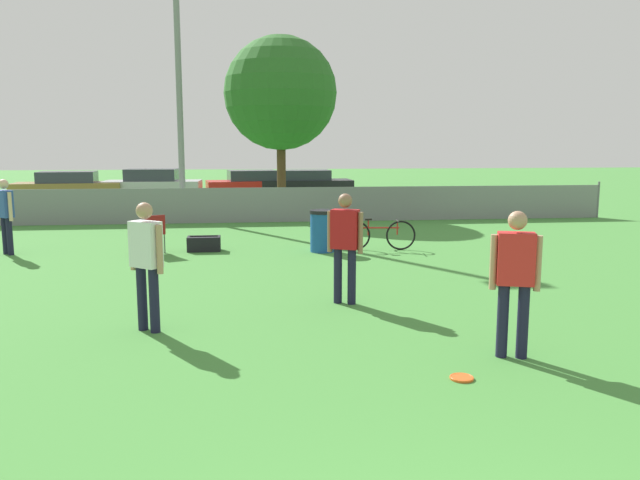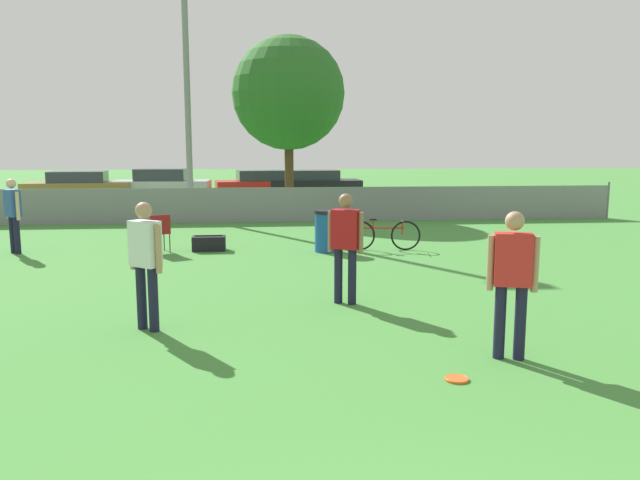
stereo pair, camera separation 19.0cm
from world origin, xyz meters
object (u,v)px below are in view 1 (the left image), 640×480
at_px(spectator_in_blue, 5,211).
at_px(bicycle_sideline, 378,235).
at_px(player_receiver_white, 146,257).
at_px(parked_car_tan, 68,187).
at_px(parked_car_silver, 152,185).
at_px(parked_car_red, 252,185).
at_px(gear_bag_sideline, 204,244).
at_px(player_defender_red, 345,240).
at_px(frisbee_disc, 462,378).
at_px(folding_chair_sideline, 154,231).
at_px(light_pole, 177,34).
at_px(tree_near_pole, 281,93).
at_px(trash_bin, 322,231).
at_px(player_thrower_red, 515,274).
at_px(parked_car_dark, 305,184).

bearing_deg(spectator_in_blue, bicycle_sideline, -137.99).
xyz_separation_m(player_receiver_white, parked_car_tan, (-6.25, 19.27, -0.34)).
bearing_deg(parked_car_silver, parked_car_red, 11.20).
xyz_separation_m(gear_bag_sideline, parked_car_tan, (-6.55, 13.00, 0.49)).
height_order(player_defender_red, spectator_in_blue, player_defender_red).
height_order(bicycle_sideline, gear_bag_sideline, bicycle_sideline).
bearing_deg(frisbee_disc, parked_car_red, 95.19).
xyz_separation_m(folding_chair_sideline, gear_bag_sideline, (1.10, 0.22, -0.35)).
height_order(light_pole, bicycle_sideline, light_pole).
relative_size(light_pole, folding_chair_sideline, 11.65).
bearing_deg(tree_near_pole, frisbee_disc, -86.50).
xyz_separation_m(frisbee_disc, parked_car_tan, (-9.80, 21.40, 0.64)).
bearing_deg(gear_bag_sideline, player_receiver_white, -92.70).
xyz_separation_m(tree_near_pole, parked_car_tan, (-8.79, 4.86, -3.57)).
xyz_separation_m(tree_near_pole, trash_bin, (0.47, -8.54, -3.74)).
distance_m(light_pole, parked_car_tan, 9.92).
relative_size(player_defender_red, trash_bin, 1.78).
xyz_separation_m(player_defender_red, parked_car_silver, (-5.61, 18.44, -0.32)).
distance_m(parked_car_tan, parked_car_red, 7.83).
bearing_deg(parked_car_silver, folding_chair_sideline, -79.11).
relative_size(spectator_in_blue, trash_bin, 1.76).
xyz_separation_m(light_pole, parked_car_tan, (-5.42, 6.42, -5.28)).
height_order(player_thrower_red, player_defender_red, same).
bearing_deg(player_receiver_white, parked_car_red, 123.29).
height_order(bicycle_sideline, parked_car_tan, parked_car_tan).
relative_size(folding_chair_sideline, parked_car_silver, 0.21).
bearing_deg(frisbee_disc, trash_bin, 93.84).
relative_size(tree_near_pole, parked_car_silver, 1.49).
bearing_deg(player_thrower_red, light_pole, 126.93).
relative_size(parked_car_tan, parked_car_silver, 1.08).
height_order(player_receiver_white, folding_chair_sideline, player_receiver_white).
relative_size(parked_car_silver, parked_car_dark, 0.97).
distance_m(frisbee_disc, parked_car_red, 22.48).
distance_m(player_receiver_white, gear_bag_sideline, 6.33).
relative_size(player_receiver_white, frisbee_disc, 6.73).
xyz_separation_m(gear_bag_sideline, parked_car_silver, (-3.10, 13.31, 0.51)).
height_order(spectator_in_blue, bicycle_sideline, spectator_in_blue).
xyz_separation_m(player_receiver_white, frisbee_disc, (3.55, -2.14, -0.98)).
bearing_deg(parked_car_tan, player_receiver_white, -76.85).
relative_size(frisbee_disc, parked_car_dark, 0.06).
height_order(tree_near_pole, gear_bag_sideline, tree_near_pole).
bearing_deg(trash_bin, player_defender_red, -92.53).
distance_m(folding_chair_sideline, trash_bin, 3.82).
height_order(frisbee_disc, parked_car_silver, parked_car_silver).
xyz_separation_m(folding_chair_sideline, parked_car_red, (2.32, 14.19, 0.11)).
bearing_deg(folding_chair_sideline, bicycle_sideline, 151.92).
relative_size(player_defender_red, bicycle_sideline, 0.98).
height_order(gear_bag_sideline, parked_car_tan, parked_car_tan).
bearing_deg(parked_car_dark, player_defender_red, -95.29).
relative_size(player_receiver_white, player_defender_red, 1.00).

